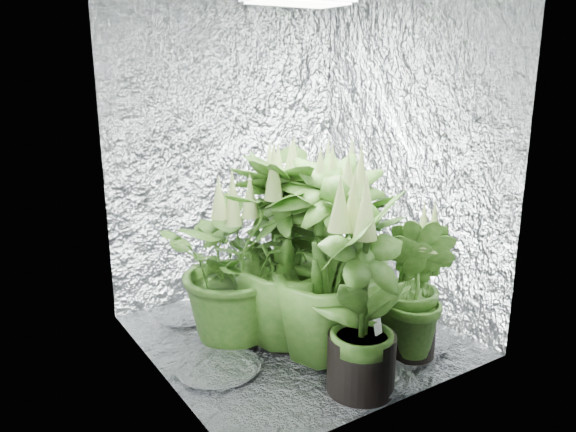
% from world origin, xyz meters
% --- Properties ---
extents(ground, '(1.60, 1.60, 0.00)m').
position_xyz_m(ground, '(0.00, 0.00, 0.00)').
color(ground, silver).
rests_on(ground, ground).
extents(walls, '(1.62, 1.62, 2.00)m').
position_xyz_m(walls, '(0.00, 0.00, 1.00)').
color(walls, silver).
rests_on(walls, ground).
extents(plant_a, '(1.03, 1.03, 0.97)m').
position_xyz_m(plant_a, '(-0.31, 0.13, 0.46)').
color(plant_a, black).
rests_on(plant_a, ground).
extents(plant_b, '(0.73, 0.73, 1.08)m').
position_xyz_m(plant_b, '(0.02, 0.24, 0.50)').
color(plant_b, black).
rests_on(plant_b, ground).
extents(plant_c, '(0.51, 0.51, 0.98)m').
position_xyz_m(plant_c, '(0.28, 0.20, 0.44)').
color(plant_c, black).
rests_on(plant_c, ground).
extents(plant_d, '(0.80, 0.80, 1.12)m').
position_xyz_m(plant_d, '(-0.09, -0.03, 0.51)').
color(plant_d, black).
rests_on(plant_d, ground).
extents(plant_e, '(1.06, 1.06, 1.11)m').
position_xyz_m(plant_e, '(0.18, -0.09, 0.52)').
color(plant_e, black).
rests_on(plant_e, ground).
extents(plant_f, '(0.69, 0.69, 1.07)m').
position_xyz_m(plant_f, '(-0.06, -0.63, 0.48)').
color(plant_f, black).
rests_on(plant_f, ground).
extents(plant_g, '(0.49, 0.49, 0.84)m').
position_xyz_m(plant_g, '(0.39, -0.51, 0.38)').
color(plant_g, black).
rests_on(plant_g, ground).
extents(plant_h, '(0.81, 0.81, 1.12)m').
position_xyz_m(plant_h, '(-0.01, -0.28, 0.52)').
color(plant_h, black).
rests_on(plant_h, ground).
extents(circulation_fan, '(0.16, 0.29, 0.34)m').
position_xyz_m(circulation_fan, '(0.61, 0.63, 0.14)').
color(circulation_fan, black).
rests_on(circulation_fan, ground).
extents(plant_label, '(0.05, 0.03, 0.08)m').
position_xyz_m(plant_label, '(0.01, -0.66, 0.30)').
color(plant_label, white).
rests_on(plant_label, plant_f).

